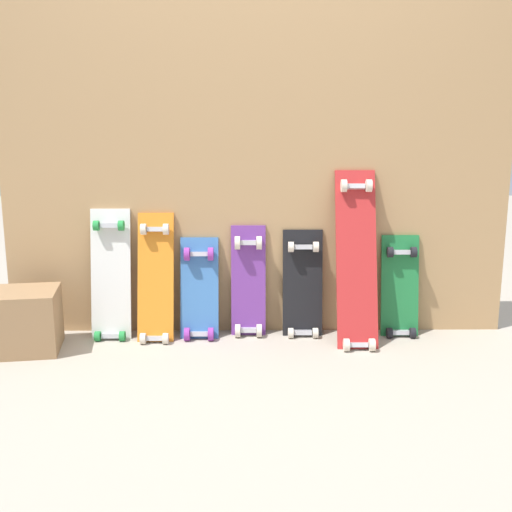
{
  "coord_description": "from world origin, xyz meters",
  "views": [
    {
      "loc": [
        -0.03,
        -3.37,
        1.18
      ],
      "look_at": [
        0.0,
        -0.07,
        0.45
      ],
      "focal_mm": 45.39,
      "sensor_mm": 36.0,
      "label": 1
    }
  ],
  "objects_px": {
    "wooden_crate": "(27,321)",
    "skateboard_red": "(357,265)",
    "skateboard_orange": "(156,284)",
    "skateboard_blue": "(199,294)",
    "skateboard_green": "(400,292)",
    "skateboard_white": "(111,281)",
    "skateboard_purple": "(248,286)",
    "skateboard_black": "(303,289)"
  },
  "relations": [
    {
      "from": "wooden_crate",
      "to": "skateboard_red",
      "type": "bearing_deg",
      "value": 4.3
    },
    {
      "from": "skateboard_orange",
      "to": "skateboard_blue",
      "type": "distance_m",
      "value": 0.24
    },
    {
      "from": "skateboard_orange",
      "to": "wooden_crate",
      "type": "xyz_separation_m",
      "value": [
        -0.63,
        -0.19,
        -0.14
      ]
    },
    {
      "from": "skateboard_blue",
      "to": "skateboard_green",
      "type": "bearing_deg",
      "value": 1.08
    },
    {
      "from": "skateboard_white",
      "to": "skateboard_purple",
      "type": "height_order",
      "value": "skateboard_white"
    },
    {
      "from": "skateboard_purple",
      "to": "skateboard_white",
      "type": "bearing_deg",
      "value": -177.97
    },
    {
      "from": "skateboard_purple",
      "to": "skateboard_green",
      "type": "bearing_deg",
      "value": -0.75
    },
    {
      "from": "skateboard_blue",
      "to": "skateboard_black",
      "type": "distance_m",
      "value": 0.56
    },
    {
      "from": "skateboard_orange",
      "to": "skateboard_blue",
      "type": "height_order",
      "value": "skateboard_orange"
    },
    {
      "from": "skateboard_red",
      "to": "skateboard_green",
      "type": "bearing_deg",
      "value": 21.72
    },
    {
      "from": "skateboard_green",
      "to": "skateboard_red",
      "type": "bearing_deg",
      "value": -158.28
    },
    {
      "from": "skateboard_orange",
      "to": "skateboard_green",
      "type": "relative_size",
      "value": 1.2
    },
    {
      "from": "skateboard_orange",
      "to": "skateboard_green",
      "type": "xyz_separation_m",
      "value": [
        1.31,
        0.04,
        -0.06
      ]
    },
    {
      "from": "skateboard_red",
      "to": "skateboard_purple",
      "type": "bearing_deg",
      "value": 168.63
    },
    {
      "from": "skateboard_orange",
      "to": "skateboard_green",
      "type": "bearing_deg",
      "value": 1.88
    },
    {
      "from": "skateboard_white",
      "to": "skateboard_red",
      "type": "relative_size",
      "value": 0.79
    },
    {
      "from": "skateboard_black",
      "to": "wooden_crate",
      "type": "distance_m",
      "value": 1.44
    },
    {
      "from": "skateboard_blue",
      "to": "skateboard_purple",
      "type": "distance_m",
      "value": 0.27
    },
    {
      "from": "skateboard_black",
      "to": "skateboard_purple",
      "type": "bearing_deg",
      "value": 178.63
    },
    {
      "from": "skateboard_blue",
      "to": "skateboard_black",
      "type": "xyz_separation_m",
      "value": [
        0.56,
        0.02,
        0.02
      ]
    },
    {
      "from": "skateboard_white",
      "to": "skateboard_black",
      "type": "bearing_deg",
      "value": 1.06
    },
    {
      "from": "skateboard_white",
      "to": "skateboard_purple",
      "type": "xyz_separation_m",
      "value": [
        0.73,
        0.03,
        -0.04
      ]
    },
    {
      "from": "skateboard_white",
      "to": "wooden_crate",
      "type": "relative_size",
      "value": 2.42
    },
    {
      "from": "skateboard_white",
      "to": "skateboard_orange",
      "type": "relative_size",
      "value": 1.03
    },
    {
      "from": "skateboard_purple",
      "to": "skateboard_green",
      "type": "xyz_separation_m",
      "value": [
        0.82,
        -0.01,
        -0.03
      ]
    },
    {
      "from": "skateboard_white",
      "to": "skateboard_orange",
      "type": "height_order",
      "value": "skateboard_white"
    },
    {
      "from": "skateboard_white",
      "to": "skateboard_purple",
      "type": "relative_size",
      "value": 1.16
    },
    {
      "from": "skateboard_purple",
      "to": "skateboard_red",
      "type": "distance_m",
      "value": 0.59
    },
    {
      "from": "skateboard_orange",
      "to": "skateboard_green",
      "type": "height_order",
      "value": "skateboard_orange"
    },
    {
      "from": "skateboard_blue",
      "to": "skateboard_red",
      "type": "distance_m",
      "value": 0.85
    },
    {
      "from": "skateboard_orange",
      "to": "skateboard_black",
      "type": "relative_size",
      "value": 1.15
    },
    {
      "from": "skateboard_green",
      "to": "wooden_crate",
      "type": "relative_size",
      "value": 1.95
    },
    {
      "from": "skateboard_orange",
      "to": "skateboard_black",
      "type": "bearing_deg",
      "value": 3.41
    },
    {
      "from": "skateboard_blue",
      "to": "skateboard_red",
      "type": "height_order",
      "value": "skateboard_red"
    },
    {
      "from": "skateboard_blue",
      "to": "skateboard_red",
      "type": "bearing_deg",
      "value": -5.68
    },
    {
      "from": "skateboard_blue",
      "to": "skateboard_green",
      "type": "relative_size",
      "value": 0.97
    },
    {
      "from": "skateboard_red",
      "to": "skateboard_blue",
      "type": "bearing_deg",
      "value": 174.32
    },
    {
      "from": "skateboard_blue",
      "to": "skateboard_purple",
      "type": "xyz_separation_m",
      "value": [
        0.26,
        0.03,
        0.03
      ]
    },
    {
      "from": "wooden_crate",
      "to": "skateboard_white",
      "type": "bearing_deg",
      "value": 28.94
    },
    {
      "from": "skateboard_orange",
      "to": "skateboard_black",
      "type": "height_order",
      "value": "skateboard_orange"
    },
    {
      "from": "skateboard_orange",
      "to": "skateboard_red",
      "type": "distance_m",
      "value": 1.06
    },
    {
      "from": "skateboard_orange",
      "to": "skateboard_red",
      "type": "xyz_separation_m",
      "value": [
        1.05,
        -0.06,
        0.11
      ]
    }
  ]
}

